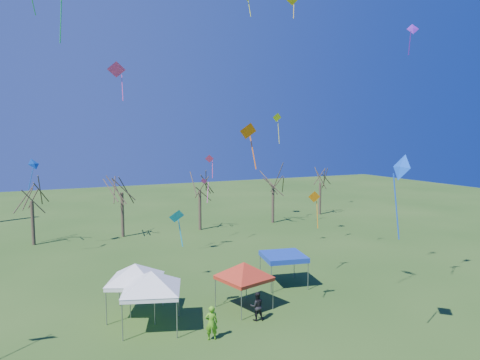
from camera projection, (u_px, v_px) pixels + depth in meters
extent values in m
plane|color=#254917|center=(246.00, 326.00, 23.65)|extent=(140.00, 140.00, 0.00)
cylinder|color=#3D2D21|center=(33.00, 223.00, 41.04)|extent=(0.32, 0.32, 4.28)
cylinder|color=#3D2D21|center=(123.00, 215.00, 44.34)|extent=(0.32, 0.32, 4.64)
cylinder|color=#3D2D21|center=(200.00, 210.00, 47.61)|extent=(0.32, 0.32, 4.49)
cylinder|color=#3D2D21|center=(273.00, 204.00, 51.52)|extent=(0.32, 0.32, 4.47)
cylinder|color=#3D2D21|center=(320.00, 199.00, 56.94)|extent=(0.32, 0.32, 4.23)
cylinder|color=gray|center=(106.00, 308.00, 23.72)|extent=(0.06, 0.06, 1.92)
cylinder|color=gray|center=(119.00, 291.00, 26.39)|extent=(0.06, 0.06, 1.92)
cylinder|color=gray|center=(155.00, 308.00, 23.75)|extent=(0.06, 0.06, 1.92)
cylinder|color=gray|center=(163.00, 291.00, 26.42)|extent=(0.06, 0.06, 1.92)
cube|color=white|center=(136.00, 281.00, 24.96)|extent=(3.81, 3.81, 0.23)
pyramid|color=white|center=(135.00, 263.00, 24.85)|extent=(3.70, 3.70, 0.96)
cylinder|color=gray|center=(122.00, 322.00, 21.86)|extent=(0.06, 0.06, 1.98)
cylinder|color=gray|center=(130.00, 302.00, 24.60)|extent=(0.06, 0.06, 1.98)
cylinder|color=gray|center=(177.00, 320.00, 22.17)|extent=(0.06, 0.06, 1.98)
cylinder|color=gray|center=(179.00, 300.00, 24.90)|extent=(0.06, 0.06, 1.98)
cube|color=white|center=(152.00, 291.00, 23.27)|extent=(3.77, 3.77, 0.24)
pyramid|color=white|center=(151.00, 271.00, 23.15)|extent=(3.97, 3.97, 0.99)
cylinder|color=gray|center=(241.00, 305.00, 24.32)|extent=(0.05, 0.05, 1.78)
cylinder|color=gray|center=(215.00, 293.00, 26.23)|extent=(0.05, 0.05, 1.78)
cylinder|color=gray|center=(273.00, 295.00, 25.90)|extent=(0.05, 0.05, 1.78)
cylinder|color=gray|center=(246.00, 284.00, 27.81)|extent=(0.05, 0.05, 1.78)
cube|color=#A62310|center=(244.00, 278.00, 25.96)|extent=(3.25, 3.25, 0.21)
pyramid|color=#A62310|center=(244.00, 262.00, 25.86)|extent=(3.66, 3.66, 0.89)
cylinder|color=gray|center=(271.00, 279.00, 28.53)|extent=(0.06, 0.06, 1.88)
cylinder|color=gray|center=(260.00, 268.00, 31.08)|extent=(0.06, 0.06, 1.88)
cylinder|color=gray|center=(308.00, 276.00, 29.15)|extent=(0.06, 0.06, 1.88)
cylinder|color=gray|center=(294.00, 265.00, 31.70)|extent=(0.06, 0.06, 1.88)
cube|color=#0F309D|center=(283.00, 257.00, 30.01)|extent=(3.33, 3.33, 0.23)
cube|color=#0F309D|center=(283.00, 255.00, 29.99)|extent=(3.33, 3.33, 0.11)
imported|color=#53A31A|center=(211.00, 323.00, 22.04)|extent=(0.75, 0.58, 1.80)
imported|color=black|center=(257.00, 306.00, 24.37)|extent=(0.93, 0.80, 1.66)
cone|color=blue|center=(34.00, 164.00, 35.96)|extent=(1.22, 1.16, 0.96)
cube|color=blue|center=(31.00, 179.00, 35.76)|extent=(0.53, 0.63, 1.97)
cube|color=yellow|center=(249.00, 8.00, 32.76)|extent=(0.16, 0.30, 1.30)
cone|color=yellow|center=(292.00, 0.00, 31.22)|extent=(1.02, 0.95, 0.70)
cube|color=yellow|center=(294.00, 11.00, 31.29)|extent=(0.18, 0.24, 1.15)
cone|color=#EF358F|center=(116.00, 69.00, 32.76)|extent=(1.52, 1.13, 1.19)
cube|color=#EF358F|center=(122.00, 88.00, 33.03)|extent=(0.15, 0.84, 2.09)
cone|color=orange|center=(314.00, 197.00, 31.71)|extent=(0.95, 0.61, 0.90)
cube|color=orange|center=(317.00, 214.00, 31.86)|extent=(0.24, 0.52, 2.14)
cone|color=#6018AA|center=(413.00, 29.00, 25.57)|extent=(0.82, 0.68, 0.68)
cube|color=#6018AA|center=(410.00, 43.00, 25.67)|extent=(0.21, 0.32, 1.35)
cube|color=green|center=(61.00, 15.00, 22.76)|extent=(0.23, 0.55, 2.82)
cone|color=blue|center=(401.00, 167.00, 20.01)|extent=(0.64, 1.32, 1.24)
cube|color=blue|center=(396.00, 207.00, 20.42)|extent=(0.49, 0.11, 3.22)
cone|color=#0C93B9|center=(176.00, 216.00, 24.16)|extent=(1.10, 0.84, 0.85)
cube|color=#0C93B9|center=(180.00, 233.00, 24.41)|extent=(0.15, 0.51, 1.54)
cone|color=#EF356C|center=(209.00, 159.00, 40.28)|extent=(0.91, 0.67, 0.79)
cube|color=#EF356C|center=(212.00, 169.00, 40.40)|extent=(0.27, 0.56, 1.64)
cone|color=#F135B7|center=(204.00, 181.00, 42.57)|extent=(0.84, 0.76, 0.62)
cube|color=#F135B7|center=(208.00, 193.00, 42.65)|extent=(0.44, 0.69, 1.99)
cone|color=orange|center=(248.00, 131.00, 22.34)|extent=(1.06, 0.68, 0.90)
cube|color=orange|center=(253.00, 152.00, 22.62)|extent=(0.09, 0.67, 1.78)
cone|color=#FBFF1A|center=(277.00, 117.00, 46.82)|extent=(1.10, 0.54, 1.03)
cube|color=#FBFF1A|center=(278.00, 132.00, 47.07)|extent=(0.06, 0.47, 2.61)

